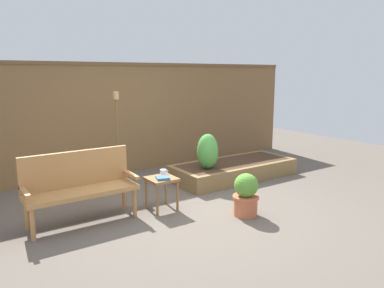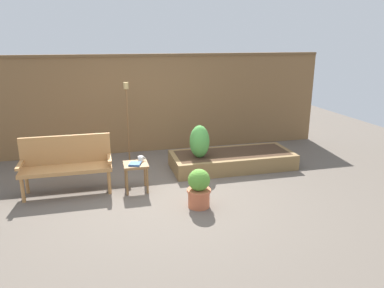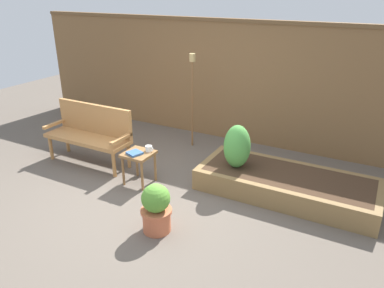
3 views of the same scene
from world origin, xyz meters
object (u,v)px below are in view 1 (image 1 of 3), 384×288
object	(u,v)px
shrub_near_bench	(208,151)
tiki_torch	(117,121)
potted_boxwood	(246,195)
cup_on_table	(163,172)
side_table	(162,183)
garden_bench	(79,182)
book_on_table	(163,178)

from	to	relation	value
shrub_near_bench	tiki_torch	xyz separation A→B (m)	(-1.24, 1.01, 0.52)
potted_boxwood	tiki_torch	distance (m)	2.71
cup_on_table	potted_boxwood	world-z (taller)	potted_boxwood
side_table	shrub_near_bench	bearing A→B (deg)	24.91
side_table	cup_on_table	size ratio (longest dim) A/B	3.73
garden_bench	tiki_torch	xyz separation A→B (m)	(1.12, 1.34, 0.58)
cup_on_table	book_on_table	xyz separation A→B (m)	(-0.12, -0.18, -0.02)
cup_on_table	book_on_table	size ratio (longest dim) A/B	0.70
book_on_table	shrub_near_bench	world-z (taller)	shrub_near_bench
garden_bench	side_table	size ratio (longest dim) A/B	3.00
side_table	shrub_near_bench	size ratio (longest dim) A/B	0.77
side_table	potted_boxwood	size ratio (longest dim) A/B	0.80
cup_on_table	tiki_torch	bearing A→B (deg)	93.31
side_table	cup_on_table	distance (m)	0.20
side_table	tiki_torch	size ratio (longest dim) A/B	0.29
shrub_near_bench	side_table	bearing A→B (deg)	-155.09
shrub_near_bench	garden_bench	bearing A→B (deg)	-171.89
cup_on_table	tiki_torch	size ratio (longest dim) A/B	0.08
cup_on_table	tiki_torch	world-z (taller)	tiki_torch
potted_boxwood	side_table	bearing A→B (deg)	135.07
side_table	potted_boxwood	xyz separation A→B (m)	(0.86, -0.85, -0.09)
potted_boxwood	tiki_torch	size ratio (longest dim) A/B	0.37
potted_boxwood	book_on_table	bearing A→B (deg)	137.91
cup_on_table	book_on_table	world-z (taller)	cup_on_table
cup_on_table	shrub_near_bench	size ratio (longest dim) A/B	0.21
side_table	potted_boxwood	distance (m)	1.21
cup_on_table	book_on_table	bearing A→B (deg)	-122.72
garden_bench	cup_on_table	xyz separation A→B (m)	(1.21, -0.13, -0.02)
side_table	book_on_table	distance (m)	0.12
shrub_near_bench	tiki_torch	size ratio (longest dim) A/B	0.38
potted_boxwood	cup_on_table	bearing A→B (deg)	127.82
garden_bench	potted_boxwood	world-z (taller)	garden_bench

